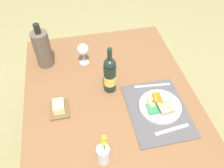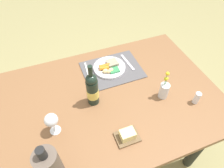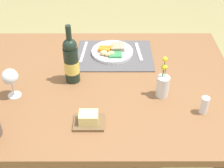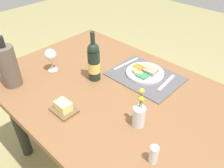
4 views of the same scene
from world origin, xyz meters
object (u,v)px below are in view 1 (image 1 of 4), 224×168
(fork, at_px, (172,130))
(butter_dish, at_px, (59,108))
(knife, at_px, (152,86))
(flower_vase, at_px, (103,154))
(dinner_plate, at_px, (159,106))
(cooler_bottle, at_px, (42,49))
(dining_table, at_px, (113,117))
(wine_bottle, at_px, (110,75))
(wine_glass, at_px, (83,50))

(fork, bearing_deg, butter_dish, 60.23)
(knife, xyz_separation_m, flower_vase, (-0.39, 0.37, 0.05))
(dinner_plate, distance_m, cooler_bottle, 0.80)
(dining_table, distance_m, knife, 0.30)
(dinner_plate, bearing_deg, wine_bottle, 50.59)
(cooler_bottle, bearing_deg, flower_vase, -161.32)
(cooler_bottle, bearing_deg, fork, -136.40)
(dinner_plate, height_order, fork, dinner_plate)
(dinner_plate, xyz_separation_m, fork, (-0.15, -0.02, -0.01))
(dining_table, bearing_deg, knife, -71.36)
(dining_table, height_order, fork, fork)
(fork, bearing_deg, knife, -5.36)
(butter_dish, distance_m, wine_bottle, 0.33)
(dining_table, height_order, dinner_plate, dinner_plate)
(dining_table, relative_size, fork, 7.35)
(dining_table, relative_size, butter_dish, 10.71)
(dining_table, relative_size, wine_bottle, 4.57)
(dinner_plate, height_order, flower_vase, flower_vase)
(knife, bearing_deg, dinner_plate, -179.77)
(fork, relative_size, wine_glass, 1.27)
(cooler_bottle, xyz_separation_m, wine_bottle, (-0.31, -0.37, -0.01))
(wine_glass, xyz_separation_m, cooler_bottle, (0.04, 0.25, 0.02))
(wine_glass, bearing_deg, cooler_bottle, 80.53)
(fork, distance_m, wine_bottle, 0.45)
(wine_glass, bearing_deg, butter_dish, 153.00)
(flower_vase, bearing_deg, knife, -43.33)
(cooler_bottle, xyz_separation_m, flower_vase, (-0.74, -0.25, -0.06))
(cooler_bottle, distance_m, wine_bottle, 0.48)
(dinner_plate, relative_size, flower_vase, 1.11)
(fork, distance_m, knife, 0.31)
(knife, height_order, wine_bottle, wine_bottle)
(dinner_plate, height_order, butter_dish, butter_dish)
(wine_glass, relative_size, wine_bottle, 0.49)
(knife, bearing_deg, wine_glass, 56.42)
(dinner_plate, height_order, wine_bottle, wine_bottle)
(fork, relative_size, knife, 0.87)
(cooler_bottle, bearing_deg, wine_glass, -99.47)
(knife, relative_size, wine_bottle, 0.72)
(knife, relative_size, wine_glass, 1.46)
(wine_glass, bearing_deg, dinner_plate, -142.06)
(knife, bearing_deg, dining_table, 113.86)
(butter_dish, relative_size, flower_vase, 0.62)
(fork, relative_size, flower_vase, 0.90)
(dinner_plate, xyz_separation_m, flower_vase, (-0.23, 0.36, 0.04))
(cooler_bottle, height_order, flower_vase, cooler_bottle)
(cooler_bottle, height_order, butter_dish, cooler_bottle)
(wine_bottle, bearing_deg, flower_vase, 164.51)
(butter_dish, bearing_deg, dining_table, -95.24)
(fork, bearing_deg, wine_glass, 25.84)
(dinner_plate, xyz_separation_m, wine_bottle, (0.20, 0.24, 0.10))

